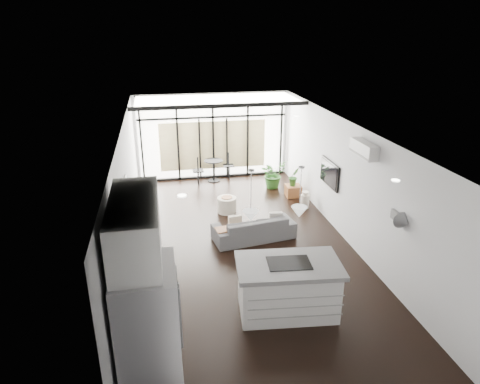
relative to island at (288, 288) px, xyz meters
name	(u,v)px	position (x,y,z in m)	size (l,w,h in m)	color
floor	(242,246)	(-0.32, 2.51, -0.50)	(5.00, 10.00, 0.00)	black
ceiling	(243,128)	(-0.32, 2.51, 2.30)	(5.00, 10.00, 0.00)	silver
wall_left	(127,199)	(-2.82, 2.51, 0.90)	(0.02, 10.00, 2.80)	silver
wall_right	(348,183)	(2.18, 2.51, 0.90)	(0.02, 10.00, 2.80)	silver
wall_back	(213,136)	(-0.32, 7.51, 0.90)	(5.00, 0.02, 2.80)	silver
wall_front	(328,347)	(-0.32, -2.49, 0.90)	(5.00, 0.02, 2.80)	silver
glazing	(213,137)	(-0.32, 7.39, 0.90)	(5.00, 0.20, 2.80)	black
skylight	(216,99)	(-0.32, 6.51, 2.27)	(4.70, 1.90, 0.06)	silver
neighbour_building	(213,145)	(-0.32, 7.46, 0.60)	(3.50, 0.02, 1.60)	beige
island	(288,288)	(0.00, 0.00, 0.00)	(1.81, 1.08, 0.99)	white
cooktop	(289,263)	(0.00, 0.00, 0.50)	(0.75, 0.50, 0.01)	black
fridge	(149,335)	(-2.36, -1.44, 0.53)	(0.79, 0.99, 2.04)	#949398
appliance_column	(137,286)	(-2.52, -0.60, 0.76)	(0.65, 0.68, 2.51)	white
upper_cabinets	(136,230)	(-2.44, -0.99, 1.85)	(0.62, 1.75, 0.86)	white
pendant_left	(251,216)	(-0.72, -0.14, 1.52)	(0.26, 0.26, 0.18)	silver
pendant_right	(299,212)	(0.08, -0.14, 1.52)	(0.26, 0.26, 0.18)	silver
sofa	(254,224)	(0.03, 2.85, -0.11)	(1.95, 0.57, 0.76)	#444447
console_bench	(243,234)	(-0.26, 2.72, -0.28)	(1.32, 0.33, 0.42)	brown
pouf	(227,205)	(-0.35, 4.51, -0.28)	(0.53, 0.53, 0.42)	beige
crate	(293,191)	(1.80, 5.29, -0.33)	(0.44, 0.44, 0.34)	brown
plant_tall	(273,177)	(1.39, 6.11, -0.14)	(0.81, 0.90, 0.70)	#295C20
plant_crate	(294,182)	(1.80, 5.29, -0.03)	(0.31, 0.57, 0.25)	#295C20
milk_can	(305,200)	(1.85, 4.38, -0.25)	(0.25, 0.25, 0.49)	beige
bistro_set	(214,172)	(-0.37, 7.04, -0.17)	(1.35, 0.54, 0.65)	black
tv	(330,173)	(2.14, 3.51, 0.80)	(0.05, 1.10, 0.65)	black
ac_unit	(364,149)	(2.06, 1.71, 1.95)	(0.22, 0.90, 0.30)	silver
framed_art	(126,201)	(-2.79, 2.01, 1.05)	(0.04, 0.70, 0.90)	black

